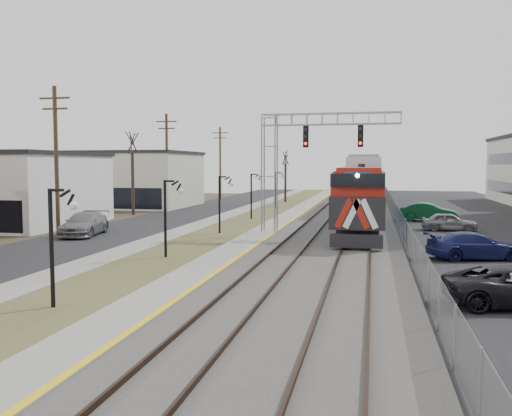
% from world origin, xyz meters
% --- Properties ---
extents(street_west, '(7.00, 120.00, 0.04)m').
position_xyz_m(street_west, '(-11.50, 35.00, 0.02)').
color(street_west, black).
rests_on(street_west, ground).
extents(sidewalk, '(2.00, 120.00, 0.08)m').
position_xyz_m(sidewalk, '(-7.00, 35.00, 0.04)').
color(sidewalk, gray).
rests_on(sidewalk, ground).
extents(grass_median, '(4.00, 120.00, 0.06)m').
position_xyz_m(grass_median, '(-4.00, 35.00, 0.03)').
color(grass_median, '#4C502A').
rests_on(grass_median, ground).
extents(platform, '(2.00, 120.00, 0.24)m').
position_xyz_m(platform, '(-1.00, 35.00, 0.12)').
color(platform, gray).
rests_on(platform, ground).
extents(ballast_bed, '(8.00, 120.00, 0.20)m').
position_xyz_m(ballast_bed, '(4.00, 35.00, 0.10)').
color(ballast_bed, '#595651').
rests_on(ballast_bed, ground).
extents(parking_lot, '(16.00, 120.00, 0.04)m').
position_xyz_m(parking_lot, '(16.00, 35.00, 0.02)').
color(parking_lot, black).
rests_on(parking_lot, ground).
extents(platform_edge, '(0.24, 120.00, 0.01)m').
position_xyz_m(platform_edge, '(-0.12, 35.00, 0.24)').
color(platform_edge, gold).
rests_on(platform_edge, platform).
extents(track_near, '(1.58, 120.00, 0.15)m').
position_xyz_m(track_near, '(2.00, 35.00, 0.28)').
color(track_near, '#2D2119').
rests_on(track_near, ballast_bed).
extents(track_far, '(1.58, 120.00, 0.15)m').
position_xyz_m(track_far, '(5.50, 35.00, 0.28)').
color(track_far, '#2D2119').
rests_on(track_far, ballast_bed).
extents(train, '(3.00, 85.85, 5.33)m').
position_xyz_m(train, '(5.50, 65.79, 2.92)').
color(train, '#13499B').
rests_on(train, ground).
extents(signal_gantry, '(9.00, 1.07, 8.15)m').
position_xyz_m(signal_gantry, '(1.22, 27.99, 5.59)').
color(signal_gantry, gray).
rests_on(signal_gantry, ground).
extents(lampposts, '(0.14, 62.14, 4.00)m').
position_xyz_m(lampposts, '(-4.00, 18.29, 2.00)').
color(lampposts, black).
rests_on(lampposts, ground).
extents(utility_poles, '(0.28, 80.28, 10.00)m').
position_xyz_m(utility_poles, '(-14.50, 25.00, 5.00)').
color(utility_poles, '#4C3823').
rests_on(utility_poles, ground).
extents(fence, '(0.04, 120.00, 1.60)m').
position_xyz_m(fence, '(8.20, 35.00, 0.80)').
color(fence, gray).
rests_on(fence, ground).
extents(bare_trees, '(12.30, 42.30, 5.95)m').
position_xyz_m(bare_trees, '(-12.66, 38.91, 2.70)').
color(bare_trees, '#382D23').
rests_on(bare_trees, ground).
extents(car_lot_d, '(5.03, 3.05, 1.36)m').
position_xyz_m(car_lot_d, '(11.35, 20.79, 0.68)').
color(car_lot_d, '#161C50').
rests_on(car_lot_d, ground).
extents(car_lot_e, '(3.91, 1.73, 1.31)m').
position_xyz_m(car_lot_e, '(11.75, 32.90, 0.65)').
color(car_lot_e, gray).
rests_on(car_lot_e, ground).
extents(car_lot_f, '(4.86, 2.43, 1.53)m').
position_xyz_m(car_lot_f, '(10.98, 39.55, 0.77)').
color(car_lot_f, '#0E4620').
rests_on(car_lot_f, ground).
extents(car_street_b, '(3.06, 5.59, 1.53)m').
position_xyz_m(car_street_b, '(-12.62, 25.12, 0.77)').
color(car_street_b, slate).
rests_on(car_street_b, ground).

